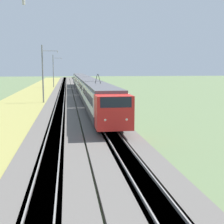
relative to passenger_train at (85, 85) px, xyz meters
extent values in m
cube|color=#605B56|center=(-7.21, 4.52, -2.13)|extent=(240.00, 4.40, 0.30)
cube|color=#605B56|center=(-7.21, 0.00, -2.13)|extent=(240.00, 4.40, 0.30)
cube|color=#4C4238|center=(-7.21, 4.52, -2.13)|extent=(240.00, 1.57, 0.30)
cube|color=gray|center=(-7.21, 5.06, -1.90)|extent=(240.00, 0.07, 0.15)
cube|color=gray|center=(-7.21, 3.99, -1.90)|extent=(240.00, 0.07, 0.15)
cube|color=#4C4238|center=(-7.21, 0.00, -2.13)|extent=(240.00, 1.57, 0.30)
cube|color=gray|center=(-7.21, 0.53, -1.90)|extent=(240.00, 0.07, 0.15)
cube|color=gray|center=(-7.21, -0.53, -1.90)|extent=(240.00, 0.07, 0.15)
cube|color=#99934C|center=(-7.21, 10.24, -2.22)|extent=(240.00, 8.74, 0.12)
cube|color=red|center=(-38.38, 0.00, 0.00)|extent=(2.20, 2.75, 2.55)
cube|color=black|center=(-38.71, 0.00, 0.85)|extent=(1.58, 2.29, 0.77)
sphere|color=#F2EAC6|center=(-39.43, 0.79, -0.41)|extent=(0.20, 0.20, 0.20)
sphere|color=#F2EAC6|center=(-39.43, -0.79, -0.41)|extent=(0.20, 0.20, 0.20)
cube|color=#2D2D33|center=(-28.81, 0.00, -0.92)|extent=(16.95, 2.86, 0.71)
cube|color=silver|center=(-28.81, 0.00, 0.36)|extent=(16.95, 2.86, 1.84)
cube|color=black|center=(-28.81, 0.00, 0.50)|extent=(15.60, 2.88, 0.77)
cube|color=#515156|center=(-28.81, 0.00, 1.40)|extent=(16.95, 2.63, 0.25)
cube|color=black|center=(-28.81, 0.00, -1.55)|extent=(16.10, 2.43, 0.55)
cylinder|color=black|center=(-35.48, 0.53, -1.40)|extent=(0.86, 0.12, 0.86)
cylinder|color=black|center=(-35.48, -0.53, -1.40)|extent=(0.86, 0.12, 0.86)
cube|color=#2D2D33|center=(-10.16, 0.00, -0.92)|extent=(19.15, 2.86, 0.71)
cube|color=silver|center=(-10.16, 0.00, 0.36)|extent=(19.15, 2.86, 1.84)
cube|color=black|center=(-10.16, 0.00, 0.50)|extent=(17.62, 2.88, 0.77)
cube|color=#515156|center=(-10.16, 0.00, 1.40)|extent=(19.15, 2.63, 0.25)
cube|color=black|center=(-10.16, 0.00, -1.55)|extent=(18.19, 2.43, 0.55)
cube|color=#2D2D33|center=(9.59, 0.00, -0.92)|extent=(19.15, 2.86, 0.71)
cube|color=silver|center=(9.59, 0.00, 0.36)|extent=(19.15, 2.86, 1.84)
cube|color=black|center=(9.59, 0.00, 0.50)|extent=(17.62, 2.88, 0.77)
cube|color=#515156|center=(9.59, 0.00, 1.40)|extent=(19.15, 2.63, 0.25)
cube|color=black|center=(9.59, 0.00, -1.55)|extent=(18.19, 2.43, 0.55)
cube|color=#2D2D33|center=(29.34, 0.00, -0.92)|extent=(19.15, 2.86, 0.71)
cube|color=silver|center=(29.34, 0.00, 0.36)|extent=(19.15, 2.86, 1.84)
cube|color=black|center=(29.34, 0.00, 0.50)|extent=(17.62, 2.88, 0.77)
cube|color=#515156|center=(29.34, 0.00, 1.40)|extent=(19.15, 2.63, 0.25)
cube|color=black|center=(29.34, 0.00, -1.55)|extent=(18.19, 2.43, 0.55)
cylinder|color=black|center=(-26.27, 0.17, 2.08)|extent=(0.06, 0.33, 1.08)
cylinder|color=black|center=(-26.27, -0.17, 2.08)|extent=(0.06, 0.33, 1.08)
cube|color=black|center=(-35.48, 0.00, -2.28)|extent=(0.10, 0.10, 0.00)
cylinder|color=#B2ADA8|center=(-50.77, 4.78, 5.49)|extent=(0.10, 0.10, 0.30)
cylinder|color=slate|center=(-11.39, 7.18, 2.27)|extent=(0.22, 0.22, 9.09)
cylinder|color=slate|center=(-11.39, 5.98, 5.91)|extent=(0.08, 2.40, 0.08)
cylinder|color=#B2ADA8|center=(-11.39, 4.78, 5.71)|extent=(0.10, 0.10, 0.30)
cylinder|color=slate|center=(27.99, 7.18, 2.30)|extent=(0.22, 0.22, 9.15)
cylinder|color=slate|center=(27.99, 5.98, 5.98)|extent=(0.08, 2.40, 0.08)
cylinder|color=#B2ADA8|center=(27.99, 4.78, 5.78)|extent=(0.10, 0.10, 0.30)
camera|label=1|loc=(-61.46, 3.46, 3.33)|focal=50.00mm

